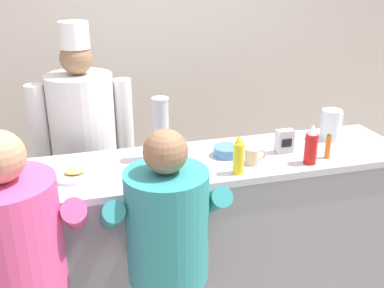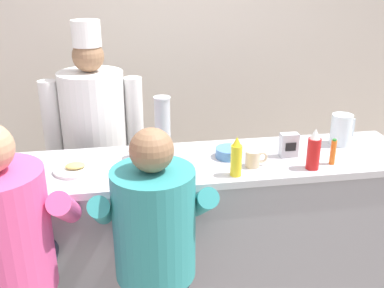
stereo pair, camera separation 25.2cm
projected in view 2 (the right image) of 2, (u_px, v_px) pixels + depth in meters
The scene contains 14 objects.
wall_back at pixel (169, 54), 3.92m from camera, with size 10.00×0.06×2.70m.
diner_counter at pixel (201, 235), 2.79m from camera, with size 2.55×0.60×1.02m.
ketchup_bottle_red at pixel (314, 150), 2.46m from camera, with size 0.07×0.07×0.24m.
mustard_bottle_yellow at pixel (236, 158), 2.39m from camera, with size 0.06×0.06×0.22m.
hot_sauce_bottle_orange at pixel (333, 152), 2.54m from camera, with size 0.03×0.03×0.15m.
water_pitcher_clear at pixel (341, 130), 2.81m from camera, with size 0.15×0.13×0.20m.
breakfast_plate at pixel (76, 169), 2.47m from camera, with size 0.24×0.24×0.05m.
cereal_bowl at pixel (229, 153), 2.64m from camera, with size 0.16×0.16×0.06m.
coffee_mug_tan at pixel (253, 159), 2.52m from camera, with size 0.13×0.08×0.09m.
cup_stack_steel at pixel (163, 128), 2.58m from camera, with size 0.10×0.10×0.37m.
napkin_dispenser_chrome at pixel (289, 145), 2.64m from camera, with size 0.10×0.06×0.14m.
diner_seated_pink at pixel (6, 237), 2.01m from camera, with size 0.63×0.62×1.49m.
diner_seated_teal at pixel (154, 230), 2.12m from camera, with size 0.58×0.57×1.43m.
cook_in_whites_near at pixel (95, 136), 3.14m from camera, with size 0.68×0.44×1.75m.
Camera 2 is at (-0.44, -2.04, 2.08)m, focal length 42.00 mm.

